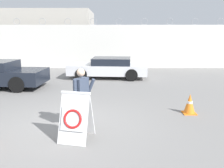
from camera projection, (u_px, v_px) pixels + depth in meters
name	position (u px, v px, depth m)	size (l,w,h in m)	color
ground_plane	(68.00, 125.00, 6.98)	(90.00, 90.00, 0.00)	gray
perimeter_wall	(94.00, 47.00, 17.57)	(36.00, 0.30, 3.46)	silver
building_block	(40.00, 36.00, 22.51)	(9.41, 6.51, 4.30)	#B2ADA3
barricade_sign	(76.00, 116.00, 5.93)	(0.86, 0.93, 1.19)	white
security_guard	(82.00, 96.00, 6.57)	(0.58, 0.55, 1.64)	#514C42
traffic_cone_mid	(190.00, 104.00, 7.91)	(0.41, 0.41, 0.64)	orange
parked_car_rear_sedan	(109.00, 68.00, 13.94)	(4.45, 2.18, 1.13)	black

